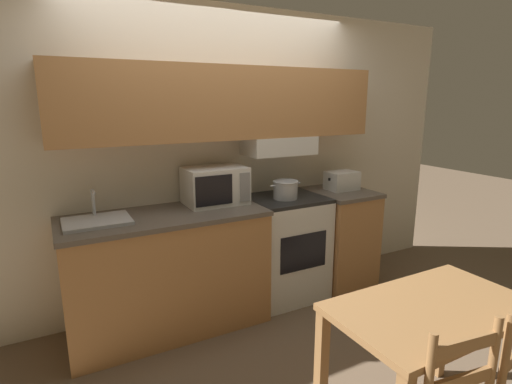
# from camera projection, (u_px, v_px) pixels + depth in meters

# --- Properties ---
(ground_plane) EXTENTS (16.00, 16.00, 0.00)m
(ground_plane) POSITION_uv_depth(u_px,v_px,m) (223.00, 293.00, 3.76)
(ground_plane) COLOR brown
(wall_back) EXTENTS (5.10, 0.38, 2.55)m
(wall_back) POSITION_uv_depth(u_px,v_px,m) (224.00, 136.00, 3.39)
(wall_back) COLOR silver
(wall_back) RESTS_ON ground_plane
(lower_counter_main) EXTENTS (1.52, 0.65, 0.94)m
(lower_counter_main) POSITION_uv_depth(u_px,v_px,m) (168.00, 272.00, 3.11)
(lower_counter_main) COLOR #B27A47
(lower_counter_main) RESTS_ON ground_plane
(lower_counter_right_stub) EXTENTS (0.53, 0.65, 0.94)m
(lower_counter_right_stub) POSITION_uv_depth(u_px,v_px,m) (338.00, 237.00, 3.89)
(lower_counter_right_stub) COLOR #B27A47
(lower_counter_right_stub) RESTS_ON ground_plane
(stove_range) EXTENTS (0.65, 0.59, 0.94)m
(stove_range) POSITION_uv_depth(u_px,v_px,m) (285.00, 247.00, 3.63)
(stove_range) COLOR silver
(stove_range) RESTS_ON ground_plane
(cooking_pot) EXTENTS (0.30, 0.22, 0.16)m
(cooking_pot) POSITION_uv_depth(u_px,v_px,m) (286.00, 189.00, 3.45)
(cooking_pot) COLOR #B7BABF
(cooking_pot) RESTS_ON stove_range
(microwave) EXTENTS (0.49, 0.36, 0.30)m
(microwave) POSITION_uv_depth(u_px,v_px,m) (215.00, 185.00, 3.28)
(microwave) COLOR silver
(microwave) RESTS_ON lower_counter_main
(toaster) EXTENTS (0.30, 0.21, 0.17)m
(toaster) POSITION_uv_depth(u_px,v_px,m) (342.00, 180.00, 3.80)
(toaster) COLOR silver
(toaster) RESTS_ON lower_counter_right_stub
(sink_basin) EXTENTS (0.45, 0.34, 0.22)m
(sink_basin) POSITION_uv_depth(u_px,v_px,m) (97.00, 221.00, 2.78)
(sink_basin) COLOR #B7BABF
(sink_basin) RESTS_ON lower_counter_main
(dining_table) EXTENTS (1.05, 0.61, 0.76)m
(dining_table) POSITION_uv_depth(u_px,v_px,m) (431.00, 327.00, 2.05)
(dining_table) COLOR #9E7042
(dining_table) RESTS_ON ground_plane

